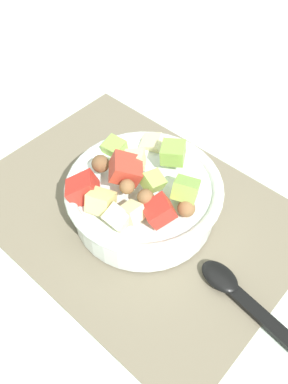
# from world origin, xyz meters

# --- Properties ---
(ground_plane) EXTENTS (2.40, 2.40, 0.00)m
(ground_plane) POSITION_xyz_m (0.00, 0.00, 0.00)
(ground_plane) COLOR silver
(placemat) EXTENTS (0.48, 0.35, 0.01)m
(placemat) POSITION_xyz_m (0.00, 0.00, 0.00)
(placemat) COLOR #756B56
(placemat) RESTS_ON ground_plane
(salad_bowl) EXTENTS (0.22, 0.22, 0.12)m
(salad_bowl) POSITION_xyz_m (0.01, 0.00, 0.05)
(salad_bowl) COLOR white
(salad_bowl) RESTS_ON placemat
(serving_spoon) EXTENTS (0.23, 0.05, 0.01)m
(serving_spoon) POSITION_xyz_m (0.22, -0.02, 0.01)
(serving_spoon) COLOR black
(serving_spoon) RESTS_ON placemat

